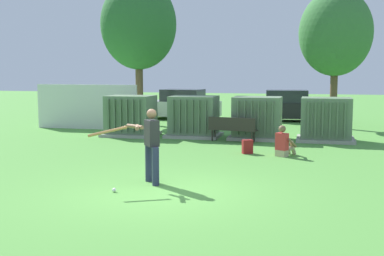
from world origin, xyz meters
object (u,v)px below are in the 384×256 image
object	(u,v)px
batter	(150,142)
parked_car_left_of_center	(284,107)
transformer_west	(131,116)
transformer_mid_east	(257,118)
park_bench	(232,128)
transformer_east	(326,120)
seated_spectator	(284,144)
transformer_mid_west	(194,117)
sports_ball	(114,190)
backpack	(247,147)
parked_car_leftmost	(181,105)

from	to	relation	value
batter	parked_car_left_of_center	size ratio (longest dim) A/B	0.40
transformer_west	transformer_mid_east	distance (m)	5.07
transformer_west	park_bench	xyz separation A→B (m)	(4.28, -0.83, -0.25)
transformer_east	batter	world-z (taller)	batter
seated_spectator	parked_car_left_of_center	size ratio (longest dim) A/B	0.22
batter	seated_spectator	xyz separation A→B (m)	(2.78, 4.57, -0.60)
park_bench	seated_spectator	distance (m)	3.32
park_bench	transformer_west	bearing A→B (deg)	169.02
batter	seated_spectator	distance (m)	5.39
transformer_mid_west	sports_ball	bearing A→B (deg)	-87.04
transformer_mid_west	sports_ball	distance (m)	9.31
batter	transformer_mid_west	bearing A→B (deg)	96.64
transformer_east	park_bench	size ratio (longest dim) A/B	1.14
transformer_mid_west	transformer_mid_east	world-z (taller)	same
batter	backpack	size ratio (longest dim) A/B	3.95
park_bench	batter	distance (m)	7.25
transformer_west	backpack	size ratio (longest dim) A/B	4.77
transformer_mid_east	parked_car_left_of_center	bearing A→B (deg)	85.36
transformer_west	transformer_mid_west	distance (m)	2.57
batter	parked_car_left_of_center	world-z (taller)	batter
transformer_east	parked_car_leftmost	xyz separation A→B (m)	(-7.48, 6.93, -0.04)
park_bench	seated_spectator	world-z (taller)	seated_spectator
transformer_mid_east	parked_car_left_of_center	xyz separation A→B (m)	(0.59, 7.31, -0.04)
sports_ball	batter	bearing A→B (deg)	63.22
seated_spectator	parked_car_left_of_center	xyz separation A→B (m)	(-0.65, 11.02, 0.38)
transformer_mid_west	transformer_east	size ratio (longest dim) A/B	1.00
transformer_west	batter	world-z (taller)	batter
transformer_mid_east	batter	xyz separation A→B (m)	(-1.54, -8.28, 0.19)
transformer_mid_east	parked_car_left_of_center	size ratio (longest dim) A/B	0.49
seated_spectator	backpack	bearing A→B (deg)	170.60
sports_ball	parked_car_left_of_center	size ratio (longest dim) A/B	0.02
transformer_west	transformer_mid_west	xyz separation A→B (m)	(2.56, 0.27, 0.00)
transformer_mid_west	seated_spectator	size ratio (longest dim) A/B	2.18
transformer_mid_west	transformer_west	bearing A→B (deg)	-173.88
parked_car_leftmost	sports_ball	bearing A→B (deg)	-79.86
seated_spectator	transformer_east	bearing A→B (deg)	70.71
park_bench	transformer_mid_east	bearing A→B (deg)	54.11
transformer_mid_east	parked_car_leftmost	distance (m)	8.53
transformer_west	park_bench	size ratio (longest dim) A/B	1.14
sports_ball	transformer_west	bearing A→B (deg)	108.65
sports_ball	parked_car_leftmost	distance (m)	16.48
parked_car_left_of_center	sports_ball	bearing A→B (deg)	-99.00
transformer_mid_west	park_bench	size ratio (longest dim) A/B	1.14
transformer_mid_east	parked_car_leftmost	world-z (taller)	same
sports_ball	transformer_mid_east	bearing A→B (deg)	77.63
transformer_mid_west	parked_car_left_of_center	bearing A→B (deg)	66.96
transformer_mid_west	sports_ball	xyz separation A→B (m)	(0.48, -9.27, -0.74)
transformer_mid_west	seated_spectator	bearing A→B (deg)	-44.86
transformer_west	sports_ball	world-z (taller)	transformer_west
transformer_west	parked_car_left_of_center	world-z (taller)	same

